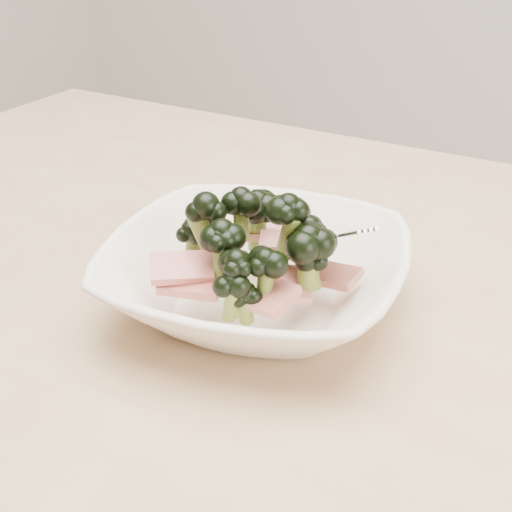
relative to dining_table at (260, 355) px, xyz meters
name	(u,v)px	position (x,y,z in m)	size (l,w,h in m)	color
dining_table	(260,355)	(0.00, 0.00, 0.00)	(1.20, 0.80, 0.75)	tan
broccoli_dish	(257,270)	(0.03, -0.06, 0.14)	(0.29, 0.29, 0.12)	#F5E5CF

